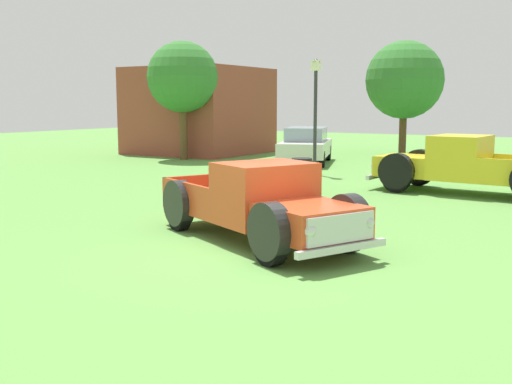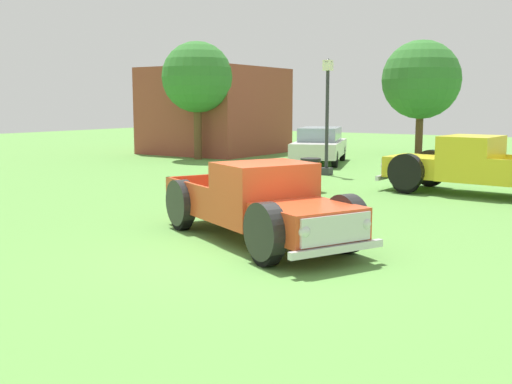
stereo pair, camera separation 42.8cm
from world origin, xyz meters
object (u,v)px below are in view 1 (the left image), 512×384
object	(u,v)px
oak_tree_west	(404,80)
lamp_post_near	(315,114)
pickup_truck_behind_left	(457,166)
trash_can	(302,174)
pickup_truck_foreground	(267,205)
oak_tree_center	(183,78)
sedan_distant_a	(306,144)

from	to	relation	value
oak_tree_west	lamp_post_near	bearing A→B (deg)	-89.49
pickup_truck_behind_left	trash_can	bearing A→B (deg)	-153.92
trash_can	oak_tree_west	world-z (taller)	oak_tree_west
pickup_truck_foreground	trash_can	bearing A→B (deg)	111.75
pickup_truck_foreground	oak_tree_center	bearing A→B (deg)	133.01
trash_can	oak_tree_west	xyz separation A→B (m)	(-1.57, 13.92, 3.14)
oak_tree_center	oak_tree_west	bearing A→B (deg)	46.02
pickup_truck_behind_left	oak_tree_center	distance (m)	13.95
pickup_truck_foreground	oak_tree_west	xyz separation A→B (m)	(-4.08, 20.21, 2.92)
sedan_distant_a	trash_can	world-z (taller)	sedan_distant_a
pickup_truck_behind_left	oak_tree_center	world-z (taller)	oak_tree_center
sedan_distant_a	oak_tree_west	world-z (taller)	oak_tree_west
pickup_truck_foreground	sedan_distant_a	xyz separation A→B (m)	(-6.12, 13.73, 0.09)
pickup_truck_behind_left	pickup_truck_foreground	bearing A→B (deg)	-99.65
pickup_truck_foreground	oak_tree_west	distance (m)	20.82
lamp_post_near	trash_can	xyz separation A→B (m)	(1.48, -3.88, -1.64)
pickup_truck_behind_left	sedan_distant_a	size ratio (longest dim) A/B	1.12
pickup_truck_foreground	sedan_distant_a	world-z (taller)	sedan_distant_a
pickup_truck_behind_left	sedan_distant_a	bearing A→B (deg)	143.68
sedan_distant_a	trash_can	distance (m)	8.27
pickup_truck_behind_left	lamp_post_near	world-z (taller)	lamp_post_near
pickup_truck_foreground	lamp_post_near	bearing A→B (deg)	111.40
sedan_distant_a	oak_tree_west	xyz separation A→B (m)	(2.05, 6.48, 2.83)
pickup_truck_behind_left	lamp_post_near	distance (m)	5.89
oak_tree_center	trash_can	bearing A→B (deg)	-34.03
lamp_post_near	oak_tree_center	world-z (taller)	oak_tree_center
oak_tree_west	oak_tree_center	xyz separation A→B (m)	(-7.51, -7.78, 0.01)
pickup_truck_foreground	oak_tree_center	size ratio (longest dim) A/B	0.97
oak_tree_west	oak_tree_center	bearing A→B (deg)	-133.98
trash_can	oak_tree_center	size ratio (longest dim) A/B	0.18
oak_tree_west	pickup_truck_foreground	bearing A→B (deg)	-78.59
pickup_truck_foreground	trash_can	distance (m)	6.78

